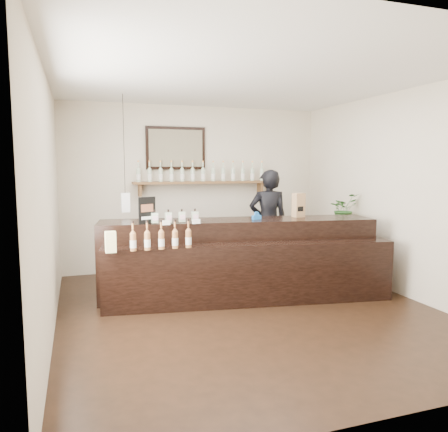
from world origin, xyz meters
TOP-DOWN VIEW (x-y plane):
  - ground at (0.00, 0.00)m, footprint 5.00×5.00m
  - room_shell at (0.00, 0.00)m, footprint 5.00×5.00m
  - back_wall_decor at (-0.14, 2.37)m, footprint 2.66×0.96m
  - counter at (0.12, 0.56)m, footprint 3.81×1.57m
  - promo_sign at (-1.13, 0.67)m, footprint 0.23×0.12m
  - paper_bag at (1.04, 0.69)m, footprint 0.17×0.14m
  - tape_dispenser at (0.36, 0.62)m, footprint 0.13×0.07m
  - side_cabinet at (2.00, 0.98)m, footprint 0.54×0.67m
  - potted_plant at (2.00, 0.98)m, footprint 0.52×0.48m
  - shopkeeper at (0.96, 1.55)m, footprint 0.79×0.60m

SIDE VIEW (x-z plane):
  - ground at x=0.00m, z-range 0.00..0.00m
  - side_cabinet at x=2.00m, z-range 0.00..0.87m
  - counter at x=0.12m, z-range -0.12..1.10m
  - shopkeeper at x=0.96m, z-range 0.00..1.95m
  - tape_dispenser at x=0.36m, z-range 1.04..1.14m
  - potted_plant at x=2.00m, z-range 0.87..1.35m
  - promo_sign at x=-1.13m, z-range 1.05..1.39m
  - paper_bag at x=1.04m, z-range 1.05..1.39m
  - room_shell at x=0.00m, z-range -0.80..4.20m
  - back_wall_decor at x=-0.14m, z-range 0.91..2.60m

